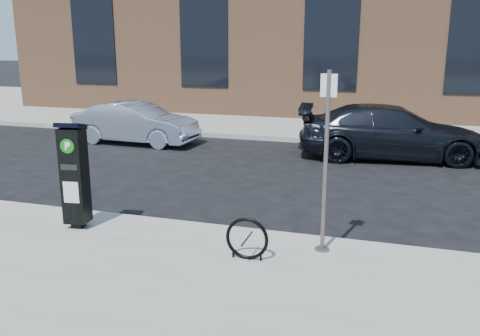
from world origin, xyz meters
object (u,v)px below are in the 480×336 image
at_px(car_silver, 136,123).
at_px(car_dark, 391,132).
at_px(sign_pole, 326,164).
at_px(parking_kiosk, 75,174).
at_px(bike_rack, 247,239).

distance_m(car_silver, car_dark, 7.52).
bearing_deg(sign_pole, car_dark, 89.16).
distance_m(sign_pole, car_dark, 7.18).
relative_size(sign_pole, car_dark, 0.52).
xyz_separation_m(sign_pole, car_silver, (-6.73, 6.89, -0.79)).
distance_m(parking_kiosk, bike_rack, 3.05).
height_order(parking_kiosk, bike_rack, parking_kiosk).
xyz_separation_m(car_silver, car_dark, (7.52, 0.20, 0.08)).
relative_size(bike_rack, car_silver, 0.16).
distance_m(sign_pole, bike_rack, 1.49).
bearing_deg(car_silver, bike_rack, -140.09).
bearing_deg(parking_kiosk, car_dark, 49.17).
relative_size(bike_rack, car_dark, 0.12).
bearing_deg(car_silver, parking_kiosk, -156.10).
bearing_deg(sign_pole, parking_kiosk, -171.15).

